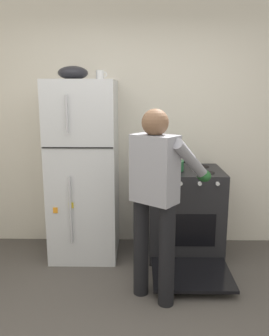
% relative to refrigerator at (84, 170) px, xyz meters
% --- Properties ---
extents(kitchen_wall_back, '(6.00, 0.10, 2.70)m').
position_rel_refrigerator_xyz_m(kitchen_wall_back, '(0.52, 0.38, 0.43)').
color(kitchen_wall_back, silver).
rests_on(kitchen_wall_back, ground).
extents(refrigerator, '(0.68, 0.72, 1.84)m').
position_rel_refrigerator_xyz_m(refrigerator, '(0.00, 0.00, 0.00)').
color(refrigerator, silver).
rests_on(refrigerator, ground).
extents(stove_range, '(0.76, 1.23, 0.93)m').
position_rel_refrigerator_xyz_m(stove_range, '(1.06, -0.02, -0.46)').
color(stove_range, black).
rests_on(stove_range, ground).
extents(person_cook, '(0.70, 0.76, 1.60)m').
position_rel_refrigerator_xyz_m(person_cook, '(0.72, -0.84, 0.04)').
color(person_cook, black).
rests_on(person_cook, ground).
extents(red_pot, '(0.36, 0.26, 0.10)m').
position_rel_refrigerator_xyz_m(red_pot, '(0.90, -0.05, 0.07)').
color(red_pot, '#236638').
rests_on(red_pot, stove_range).
extents(coffee_mug, '(0.11, 0.08, 0.10)m').
position_rel_refrigerator_xyz_m(coffee_mug, '(0.18, 0.05, 0.97)').
color(coffee_mug, silver).
rests_on(coffee_mug, refrigerator).
extents(mixing_bowl, '(0.30, 0.30, 0.13)m').
position_rel_refrigerator_xyz_m(mixing_bowl, '(-0.08, 0.00, 0.98)').
color(mixing_bowl, black).
rests_on(mixing_bowl, refrigerator).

